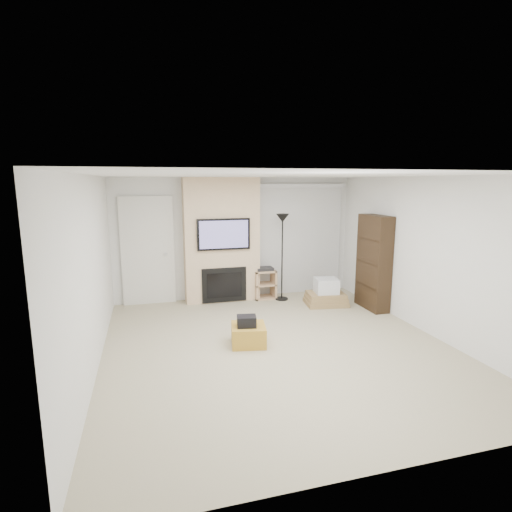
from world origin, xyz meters
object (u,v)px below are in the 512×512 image
object	(u,v)px
box_stack	(326,295)
bookshelf	(374,262)
ottoman	(248,335)
av_stand	(264,282)
floor_lamp	(282,233)

from	to	relation	value
box_stack	bookshelf	xyz separation A→B (m)	(0.76, -0.43, 0.70)
ottoman	box_stack	bearing A→B (deg)	37.46
ottoman	bookshelf	xyz separation A→B (m)	(2.74, 1.08, 0.75)
ottoman	av_stand	world-z (taller)	av_stand
box_stack	bookshelf	bearing A→B (deg)	-29.67
ottoman	floor_lamp	world-z (taller)	floor_lamp
av_stand	box_stack	size ratio (longest dim) A/B	0.76
av_stand	bookshelf	xyz separation A→B (m)	(1.82, -1.20, 0.55)
bookshelf	av_stand	bearing A→B (deg)	146.60
floor_lamp	bookshelf	bearing A→B (deg)	-33.67
floor_lamp	bookshelf	distance (m)	1.87
bookshelf	floor_lamp	bearing A→B (deg)	146.33
av_stand	bookshelf	world-z (taller)	bookshelf
floor_lamp	bookshelf	world-z (taller)	bookshelf
av_stand	bookshelf	size ratio (longest dim) A/B	0.37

